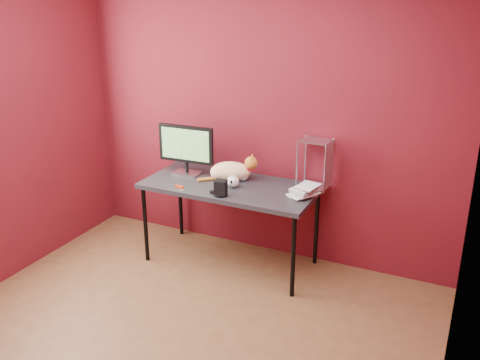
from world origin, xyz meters
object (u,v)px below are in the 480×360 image
at_px(cat, 231,171).
at_px(monitor, 186,147).
at_px(skull_mug, 233,181).
at_px(book_stack, 300,131).
at_px(desk, 230,190).
at_px(speaker, 221,189).

bearing_deg(cat, monitor, 168.77).
distance_m(monitor, skull_mug, 0.57).
height_order(skull_mug, book_stack, book_stack).
bearing_deg(skull_mug, book_stack, 28.79).
xyz_separation_m(desk, skull_mug, (0.05, -0.05, 0.10)).
bearing_deg(speaker, cat, 92.77).
bearing_deg(cat, skull_mug, -76.84).
relative_size(desk, skull_mug, 13.32).
bearing_deg(book_stack, cat, 175.57).
distance_m(cat, skull_mug, 0.19).
xyz_separation_m(speaker, book_stack, (0.55, 0.32, 0.47)).
xyz_separation_m(cat, book_stack, (0.64, -0.05, 0.44)).
height_order(monitor, skull_mug, monitor).
height_order(desk, book_stack, book_stack).
relative_size(skull_mug, book_stack, 0.11).
distance_m(desk, book_stack, 0.83).
height_order(monitor, cat, monitor).
bearing_deg(cat, desk, -86.29).
relative_size(desk, cat, 3.12).
bearing_deg(monitor, speaker, -35.58).
xyz_separation_m(desk, monitor, (-0.47, 0.07, 0.30)).
height_order(desk, monitor, monitor).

